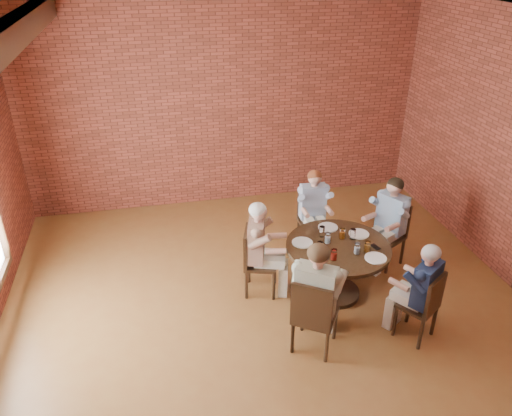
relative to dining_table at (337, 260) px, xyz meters
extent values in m
plane|color=brown|center=(-0.90, -0.49, -0.53)|extent=(7.00, 7.00, 0.00)
plane|color=white|center=(-0.90, -0.49, 2.87)|extent=(7.00, 7.00, 0.00)
plane|color=brown|center=(-0.90, 3.01, 1.17)|extent=(7.00, 0.00, 7.00)
cylinder|color=#321E10|center=(0.00, 0.00, -0.50)|extent=(0.65, 0.65, 0.06)
cylinder|color=#321E10|center=(0.00, 0.00, -0.18)|extent=(0.19, 0.19, 0.64)
cylinder|color=#352313|center=(0.00, 0.00, 0.20)|extent=(1.30, 1.30, 0.05)
cube|color=#321E10|center=(0.93, 0.53, -0.10)|extent=(0.57, 0.57, 0.04)
cube|color=#321E10|center=(1.09, 0.62, 0.16)|extent=(0.24, 0.38, 0.47)
cylinder|color=#321E10|center=(0.69, 0.59, -0.32)|extent=(0.04, 0.04, 0.41)
cylinder|color=#321E10|center=(0.86, 0.28, -0.32)|extent=(0.04, 0.04, 0.41)
cylinder|color=#321E10|center=(1.00, 0.77, -0.32)|extent=(0.04, 0.04, 0.41)
cylinder|color=#321E10|center=(1.17, 0.46, -0.32)|extent=(0.04, 0.04, 0.41)
cube|color=#321E10|center=(0.05, 1.11, -0.10)|extent=(0.40, 0.40, 0.04)
cube|color=#321E10|center=(0.06, 1.28, 0.14)|extent=(0.39, 0.06, 0.44)
cylinder|color=#321E10|center=(-0.12, 0.95, -0.32)|extent=(0.04, 0.04, 0.41)
cylinder|color=#321E10|center=(0.20, 0.94, -0.32)|extent=(0.04, 0.04, 0.41)
cylinder|color=#321E10|center=(-0.11, 1.28, -0.32)|extent=(0.04, 0.04, 0.41)
cylinder|color=#321E10|center=(0.22, 1.26, -0.32)|extent=(0.04, 0.04, 0.41)
cube|color=#321E10|center=(-0.92, 0.28, -0.10)|extent=(0.50, 0.50, 0.04)
cube|color=#321E10|center=(-1.09, 0.33, 0.15)|extent=(0.15, 0.40, 0.46)
cylinder|color=#321E10|center=(-0.80, 0.06, -0.32)|extent=(0.04, 0.04, 0.41)
cylinder|color=#321E10|center=(-0.70, 0.39, -0.32)|extent=(0.04, 0.04, 0.41)
cylinder|color=#321E10|center=(-1.13, 0.16, -0.32)|extent=(0.04, 0.04, 0.41)
cylinder|color=#321E10|center=(-1.04, 0.49, -0.32)|extent=(0.04, 0.04, 0.41)
cube|color=#321E10|center=(-0.56, -0.84, -0.10)|extent=(0.62, 0.62, 0.04)
cube|color=#321E10|center=(-0.67, -1.00, 0.18)|extent=(0.39, 0.28, 0.51)
cylinder|color=#321E10|center=(-0.29, -0.78, -0.32)|extent=(0.04, 0.04, 0.41)
cylinder|color=#321E10|center=(-0.61, -0.57, -0.32)|extent=(0.04, 0.04, 0.41)
cylinder|color=#321E10|center=(-0.51, -1.10, -0.32)|extent=(0.04, 0.04, 0.41)
cylinder|color=#321E10|center=(-0.83, -0.89, -0.32)|extent=(0.04, 0.04, 0.41)
cube|color=#321E10|center=(0.62, -0.92, -0.10)|extent=(0.53, 0.53, 0.04)
cube|color=#321E10|center=(0.72, -1.06, 0.14)|extent=(0.34, 0.25, 0.44)
cylinder|color=#321E10|center=(0.67, -0.70, -0.32)|extent=(0.04, 0.04, 0.41)
cylinder|color=#321E10|center=(0.40, -0.88, -0.32)|extent=(0.04, 0.04, 0.41)
cylinder|color=#321E10|center=(0.85, -0.96, -0.32)|extent=(0.04, 0.04, 0.41)
cylinder|color=#321E10|center=(0.58, -1.14, -0.32)|extent=(0.04, 0.04, 0.41)
cylinder|color=white|center=(0.35, 0.19, 0.23)|extent=(0.26, 0.26, 0.01)
cylinder|color=white|center=(0.02, 0.43, 0.23)|extent=(0.26, 0.26, 0.01)
cylinder|color=white|center=(-0.42, 0.14, 0.23)|extent=(0.26, 0.26, 0.01)
cylinder|color=white|center=(0.32, -0.38, 0.23)|extent=(0.26, 0.26, 0.01)
cylinder|color=white|center=(0.22, 0.10, 0.29)|extent=(0.07, 0.07, 0.14)
cylinder|color=white|center=(0.10, 0.15, 0.29)|extent=(0.07, 0.07, 0.14)
cylinder|color=white|center=(-0.13, 0.25, 0.29)|extent=(0.07, 0.07, 0.14)
cylinder|color=white|center=(-0.12, 0.08, 0.29)|extent=(0.07, 0.07, 0.14)
cylinder|color=white|center=(-0.28, -0.10, 0.29)|extent=(0.07, 0.07, 0.14)
cylinder|color=white|center=(-0.17, -0.29, 0.29)|extent=(0.07, 0.07, 0.14)
cylinder|color=white|center=(0.15, -0.22, 0.29)|extent=(0.07, 0.07, 0.14)
cylinder|color=white|center=(0.28, -0.21, 0.29)|extent=(0.07, 0.07, 0.14)
cube|color=black|center=(0.43, -0.14, 0.23)|extent=(0.10, 0.15, 0.01)
camera|label=1|loc=(-2.12, -4.87, 3.54)|focal=35.00mm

